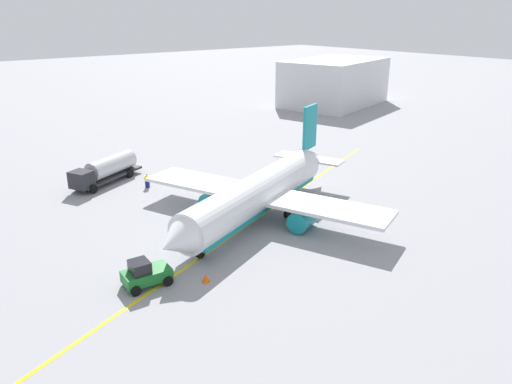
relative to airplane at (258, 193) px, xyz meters
name	(u,v)px	position (x,y,z in m)	size (l,w,h in m)	color
ground_plane	(256,219)	(0.44, 0.17, -2.69)	(400.00, 400.00, 0.00)	#939399
airplane	(258,193)	(0.00, 0.00, 0.00)	(29.18, 26.93, 9.74)	white
fuel_tanker	(106,169)	(7.58, -20.47, -0.97)	(10.50, 6.65, 3.15)	#2D2D33
pushback_tug	(145,274)	(15.18, 4.74, -1.68)	(3.78, 2.62, 2.20)	#196B28
refueling_worker	(147,181)	(4.50, -15.68, -1.87)	(0.58, 0.63, 1.71)	navy
safety_cone_nose	(206,278)	(11.30, 7.27, -2.33)	(0.65, 0.65, 0.72)	#F2590F
distant_hangar	(334,82)	(-55.04, -40.06, 2.30)	(27.75, 21.33, 10.00)	silver
taxi_line_marking	(256,219)	(0.44, 0.17, -2.69)	(63.30, 0.30, 0.01)	yellow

